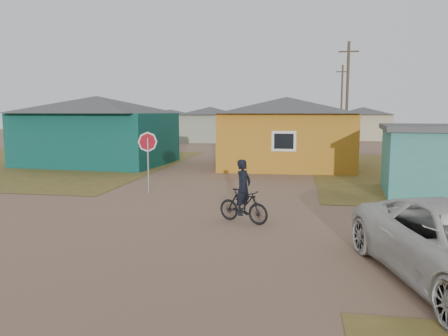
% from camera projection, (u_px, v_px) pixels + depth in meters
% --- Properties ---
extents(ground, '(120.00, 120.00, 0.00)m').
position_uv_depth(ground, '(169.00, 231.00, 11.30)').
color(ground, '#86644D').
extents(grass_nw, '(20.00, 18.00, 0.00)m').
position_uv_depth(grass_nw, '(10.00, 163.00, 26.42)').
color(grass_nw, olive).
rests_on(grass_nw, ground).
extents(house_teal, '(8.93, 7.08, 4.00)m').
position_uv_depth(house_teal, '(98.00, 129.00, 25.69)').
color(house_teal, '#0A3C36').
rests_on(house_teal, ground).
extents(house_yellow, '(7.72, 6.76, 3.90)m').
position_uv_depth(house_yellow, '(286.00, 131.00, 24.29)').
color(house_yellow, '#B3741B').
rests_on(house_yellow, ground).
extents(house_pale_west, '(7.04, 6.15, 3.60)m').
position_uv_depth(house_pale_west, '(210.00, 124.00, 45.31)').
color(house_pale_west, gray).
rests_on(house_pale_west, ground).
extents(house_beige_east, '(6.95, 6.05, 3.60)m').
position_uv_depth(house_beige_east, '(362.00, 123.00, 48.40)').
color(house_beige_east, tan).
rests_on(house_beige_east, ground).
extents(house_pale_north, '(6.28, 5.81, 3.40)m').
position_uv_depth(house_pale_north, '(170.00, 122.00, 58.42)').
color(house_pale_north, gray).
rests_on(house_pale_north, ground).
extents(utility_pole_near, '(1.40, 0.20, 8.00)m').
position_uv_depth(utility_pole_near, '(347.00, 97.00, 31.14)').
color(utility_pole_near, '#4B3A2D').
rests_on(utility_pole_near, ground).
extents(utility_pole_far, '(1.40, 0.20, 8.00)m').
position_uv_depth(utility_pole_far, '(342.00, 102.00, 46.59)').
color(utility_pole_far, '#4B3A2D').
rests_on(utility_pole_far, ground).
extents(stop_sign, '(0.74, 0.27, 2.34)m').
position_uv_depth(stop_sign, '(148.00, 148.00, 16.43)').
color(stop_sign, gray).
rests_on(stop_sign, ground).
extents(cyclist, '(1.61, 1.06, 1.77)m').
position_uv_depth(cyclist, '(243.00, 200.00, 12.15)').
color(cyclist, black).
rests_on(cyclist, ground).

